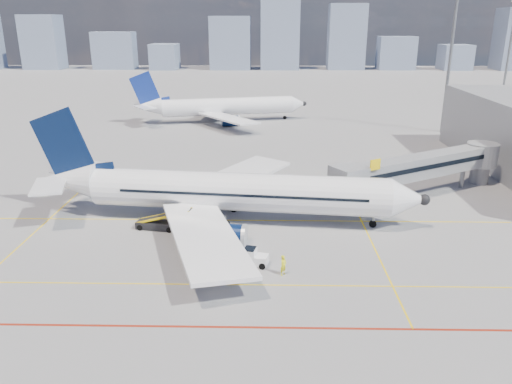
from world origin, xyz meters
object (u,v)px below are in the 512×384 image
main_aircraft (222,192)px  belt_loader (158,223)px  ramp_worker (283,265)px  cargo_dolly (214,244)px  baggage_tug (253,257)px  second_aircraft (221,107)px

main_aircraft → belt_loader: 7.44m
belt_loader → ramp_worker: belt_loader is taller
ramp_worker → cargo_dolly: bearing=96.5°
belt_loader → ramp_worker: 15.91m
baggage_tug → belt_loader: size_ratio=0.42×
main_aircraft → belt_loader: main_aircraft is taller
belt_loader → ramp_worker: size_ratio=3.40×
baggage_tug → cargo_dolly: bearing=160.4°
second_aircraft → ramp_worker: 69.27m
main_aircraft → second_aircraft: size_ratio=1.13×
cargo_dolly → belt_loader: 8.48m
belt_loader → main_aircraft: bearing=31.7°
baggage_tug → ramp_worker: ramp_worker is taller
baggage_tug → belt_loader: (-10.05, 7.93, -0.13)m
main_aircraft → second_aircraft: bearing=101.4°
second_aircraft → baggage_tug: bearing=-96.0°
ramp_worker → belt_loader: bearing=92.3°
cargo_dolly → belt_loader: size_ratio=0.57×
main_aircraft → belt_loader: size_ratio=6.89×
main_aircraft → baggage_tug: (3.58, -10.55, -2.45)m
second_aircraft → belt_loader: second_aircraft is taller
baggage_tug → main_aircraft: bearing=121.9°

